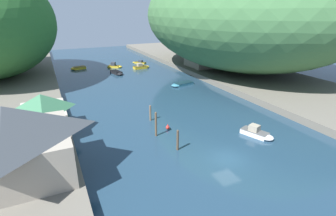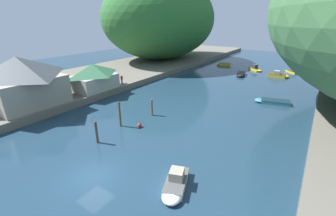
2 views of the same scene
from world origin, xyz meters
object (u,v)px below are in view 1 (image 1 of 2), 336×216
Objects in this scene: boat_cabin_cruiser at (78,68)px; boat_small_dinghy at (117,73)px; waterfront_building at (9,141)px; boat_mid_channel at (258,133)px; person_on_quay at (55,105)px; boat_moored_right at (139,62)px; boat_navy_launch at (181,84)px; boat_near_quay at (115,66)px; right_bank_cottage at (201,57)px; boat_white_cruiser at (142,67)px; boathouse_shed at (43,110)px; channel_buoy_near at (168,127)px.

boat_cabin_cruiser is 13.09m from boat_small_dinghy.
boat_mid_channel is at bearing -3.69° from waterfront_building.
boat_cabin_cruiser is 34.77m from person_on_quay.
waterfront_building reaches higher than person_on_quay.
person_on_quay is (-23.23, 17.42, 1.67)m from boat_mid_channel.
boat_navy_launch is (0.32, -26.78, -0.02)m from boat_moored_right.
boat_near_quay is (1.45, 7.97, 0.11)m from boat_small_dinghy.
boat_navy_launch is 3.32× the size of person_on_quay.
right_bank_cottage is 16.38m from boat_white_cruiser.
boathouse_shed is at bearing 75.57° from waterfront_building.
person_on_quay is (-25.47, -8.01, 1.82)m from boat_navy_launch.
boat_mid_channel is 29.08m from person_on_quay.
channel_buoy_near is (-22.99, -28.90, -3.34)m from right_bank_cottage.
boat_moored_right is at bearing 56.33° from boathouse_shed.
channel_buoy_near is (-9.67, 6.82, -0.13)m from boat_mid_channel.
person_on_quay is at bearing 73.83° from boathouse_shed.
boathouse_shed is 4.59× the size of person_on_quay.
boat_cabin_cruiser is (8.78, 39.19, -3.09)m from boathouse_shed.
boat_near_quay is at bearing 63.39° from boathouse_shed.
waterfront_building is 44.43m from boat_small_dinghy.
boat_moored_right is 14.48m from boat_small_dinghy.
boat_near_quay reaches higher than boat_small_dinghy.
right_bank_cottage reaches higher than boat_cabin_cruiser.
boat_near_quay reaches higher than boat_mid_channel.
boat_small_dinghy is at bearing -175.75° from boat_moored_right.
waterfront_building is at bearing -140.20° from right_bank_cottage.
boat_cabin_cruiser is (11.46, 49.60, -4.31)m from waterfront_building.
right_bank_cottage reaches higher than boat_mid_channel.
boat_white_cruiser reaches higher than boat_cabin_cruiser.
boat_white_cruiser reaches higher than channel_buoy_near.
boat_cabin_cruiser is (-29.29, 15.65, -3.31)m from right_bank_cottage.
waterfront_building reaches higher than boat_small_dinghy.
boat_white_cruiser is at bearing -148.08° from boat_moored_right.
boathouse_shed reaches higher than channel_buoy_near.
boat_white_cruiser reaches higher than boat_moored_right.
boat_cabin_cruiser is 1.04× the size of boat_near_quay.
boat_cabin_cruiser is 0.92× the size of boat_white_cruiser.
person_on_quay is (-13.56, 10.59, 1.80)m from channel_buoy_near.
boat_near_quay is at bearing -128.55° from boat_white_cruiser.
boathouse_shed is 33.93m from boat_small_dinghy.
boat_moored_right is at bearing -99.10° from boat_cabin_cruiser.
waterfront_building is at bearing 10.37° from boat_near_quay.
boat_small_dinghy is (-7.62, 41.30, -0.09)m from boat_mid_channel.
boat_navy_launch is (-11.09, -10.29, -3.37)m from right_bank_cottage.
boat_mid_channel is at bearing -35.21° from channel_buoy_near.
boat_small_dinghy is (19.82, 39.53, -4.31)m from waterfront_building.
boat_white_cruiser is 1.12× the size of boat_near_quay.
boat_mid_channel is at bearing 41.62° from boat_near_quay.
waterfront_building reaches higher than boat_moored_right.
boat_mid_channel is at bearing -26.20° from boathouse_shed.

